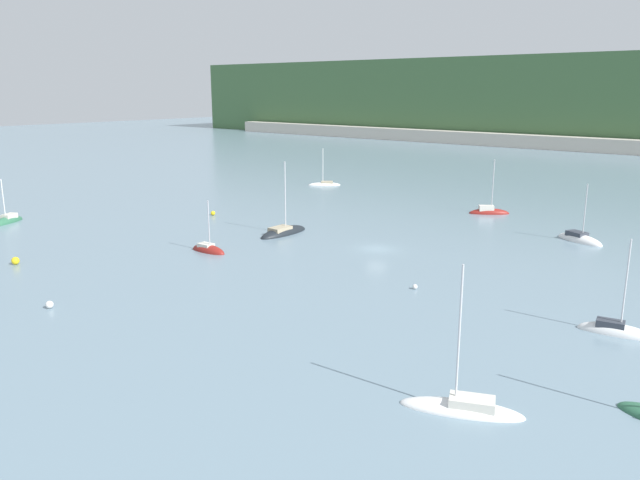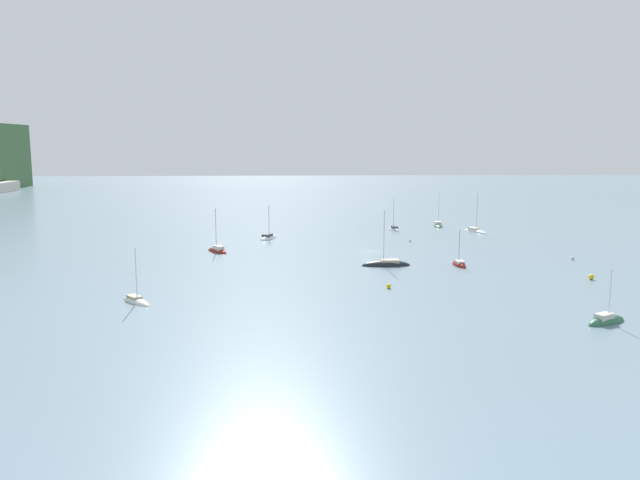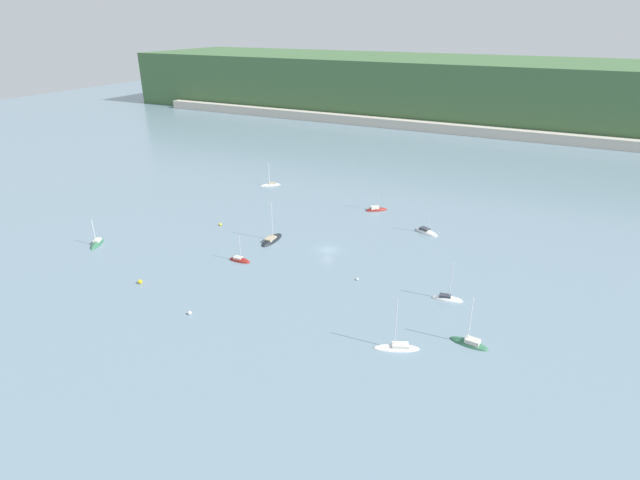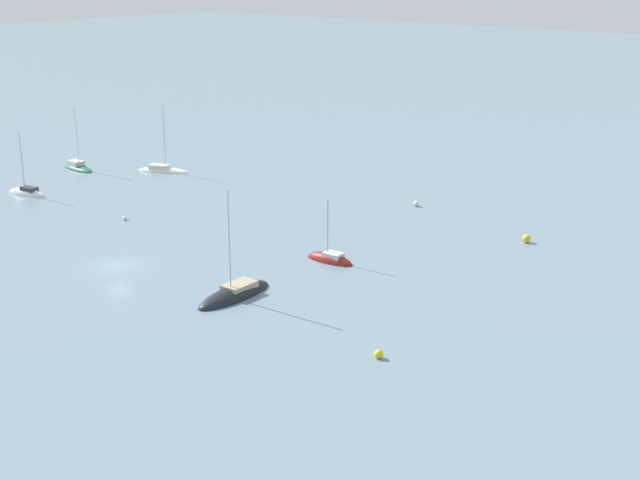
% 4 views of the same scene
% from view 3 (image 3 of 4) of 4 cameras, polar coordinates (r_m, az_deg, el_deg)
% --- Properties ---
extents(ground_plane, '(600.00, 600.00, 0.00)m').
position_cam_3_polar(ground_plane, '(117.60, 0.89, -1.14)').
color(ground_plane, slate).
extents(hillside_ridge, '(405.72, 80.73, 30.48)m').
position_cam_3_polar(hillside_ridge, '(289.20, 18.03, 16.00)').
color(hillside_ridge, '#42663D').
rests_on(hillside_ridge, ground_plane).
extents(shore_town_strip, '(344.86, 6.00, 4.38)m').
position_cam_3_polar(shore_town_strip, '(248.55, 15.84, 12.04)').
color(shore_town_strip, beige).
rests_on(shore_town_strip, ground_plane).
extents(sailboat_0, '(4.40, 6.27, 7.52)m').
position_cam_3_polar(sailboat_0, '(131.82, -24.12, -0.44)').
color(sailboat_0, '#2D6647').
rests_on(sailboat_0, ground_plane).
extents(sailboat_1, '(7.24, 4.93, 8.49)m').
position_cam_3_polar(sailboat_1, '(129.81, 12.03, 0.85)').
color(sailboat_1, white).
rests_on(sailboat_1, ground_plane).
extents(sailboat_2, '(7.85, 5.04, 10.01)m').
position_cam_3_polar(sailboat_2, '(85.28, 8.76, -12.10)').
color(sailboat_2, white).
rests_on(sailboat_2, ground_plane).
extents(sailboat_3, '(6.16, 5.28, 9.46)m').
position_cam_3_polar(sailboat_3, '(142.84, 6.44, 3.43)').
color(sailboat_3, maroon).
rests_on(sailboat_3, ground_plane).
extents(sailboat_4, '(2.83, 8.62, 10.85)m').
position_cam_3_polar(sailboat_4, '(123.02, -5.53, -0.04)').
color(sailboat_4, black).
rests_on(sailboat_4, ground_plane).
extents(sailboat_5, '(5.33, 2.09, 7.22)m').
position_cam_3_polar(sailboat_5, '(113.73, -9.16, -2.35)').
color(sailboat_5, maroon).
rests_on(sailboat_5, ground_plane).
extents(sailboat_6, '(6.12, 5.67, 8.16)m').
position_cam_3_polar(sailboat_6, '(164.81, -5.66, 6.27)').
color(sailboat_6, white).
rests_on(sailboat_6, ground_plane).
extents(sailboat_7, '(6.15, 2.78, 8.83)m').
position_cam_3_polar(sailboat_7, '(100.49, 14.31, -6.59)').
color(sailboat_7, white).
rests_on(sailboat_7, ground_plane).
extents(sailboat_8, '(6.83, 2.97, 9.40)m').
position_cam_3_polar(sailboat_8, '(88.91, 16.70, -11.26)').
color(sailboat_8, '#2D6647').
rests_on(sailboat_8, ground_plane).
extents(mooring_buoy_0, '(0.50, 0.50, 0.50)m').
position_cam_3_polar(mooring_buoy_0, '(104.49, 4.29, -4.48)').
color(mooring_buoy_0, white).
rests_on(mooring_buoy_0, ground_plane).
extents(mooring_buoy_1, '(0.69, 0.69, 0.69)m').
position_cam_3_polar(mooring_buoy_1, '(95.83, -14.67, -8.07)').
color(mooring_buoy_1, white).
rests_on(mooring_buoy_1, ground_plane).
extents(mooring_buoy_2, '(0.88, 0.88, 0.88)m').
position_cam_3_polar(mooring_buoy_2, '(109.34, -19.87, -4.50)').
color(mooring_buoy_2, yellow).
rests_on(mooring_buoy_2, ground_plane).
extents(mooring_buoy_3, '(0.70, 0.70, 0.70)m').
position_cam_3_polar(mooring_buoy_3, '(133.94, -11.32, 1.77)').
color(mooring_buoy_3, yellow).
rests_on(mooring_buoy_3, ground_plane).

